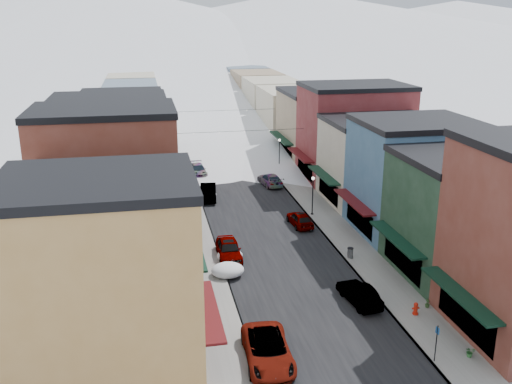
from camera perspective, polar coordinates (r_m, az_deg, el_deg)
name	(u,v)px	position (r m, az deg, el deg)	size (l,w,h in m)	color
ground	(356,384)	(33.47, 9.93, -18.42)	(600.00, 600.00, 0.00)	gray
road	(215,146)	(87.91, -4.07, 4.66)	(10.00, 160.00, 0.01)	black
sidewalk_left	(172,147)	(87.35, -8.38, 4.48)	(3.20, 160.00, 0.15)	gray
sidewalk_right	(258,143)	(88.93, 0.16, 4.90)	(3.20, 160.00, 0.15)	gray
curb_left	(182,147)	(87.43, -7.37, 4.53)	(0.10, 160.00, 0.15)	slate
curb_right	(248,144)	(88.64, -0.82, 4.86)	(0.10, 160.00, 0.15)	slate
bldg_l_yellow	(104,278)	(32.26, -14.97, -8.34)	(11.30, 8.70, 11.50)	tan
bldg_l_cream	(112,237)	(40.44, -14.21, -4.43)	(11.30, 8.20, 9.50)	beige
bldg_l_brick_near	(108,184)	(47.56, -14.56, 0.77)	(12.30, 8.20, 12.50)	maroon
bldg_l_grayblue	(119,176)	(56.17, -13.51, 1.54)	(11.30, 9.20, 9.00)	slate
bldg_l_brick_far	(112,146)	(64.70, -14.23, 4.48)	(13.30, 9.20, 11.00)	brown
bldg_l_tan	(123,132)	(74.54, -13.11, 5.85)	(11.30, 11.20, 10.00)	tan
bldg_r_green	(466,215)	(46.43, 20.27, -2.13)	(11.30, 9.20, 9.50)	#1B3923
bldg_r_blue	(413,177)	(53.75, 15.45, 1.50)	(11.30, 9.20, 10.50)	#3A6285
bldg_r_cream	(379,160)	(62.01, 12.17, 3.12)	(12.30, 9.20, 9.00)	beige
bldg_r_brick_far	(354,132)	(70.05, 9.74, 5.95)	(13.30, 9.20, 11.50)	maroon
bldg_r_tan	(321,125)	(79.17, 6.47, 6.67)	(11.30, 11.20, 9.50)	#968163
distant_blocks	(199,98)	(109.68, -5.68, 9.31)	(34.00, 55.00, 8.00)	gray
mountain_ridge	(120,23)	(302.42, -13.47, 16.09)	(670.00, 340.00, 34.00)	silver
overhead_cables	(227,120)	(74.53, -2.94, 7.21)	(16.40, 15.04, 0.04)	black
car_white_suv	(268,350)	(34.31, 1.18, -15.53)	(2.63, 5.70, 1.58)	silver
car_silver_sedan	(229,249)	(47.40, -2.75, -5.73)	(1.91, 4.75, 1.62)	#A2A5AA
car_dark_hatch	(208,192)	(62.34, -4.80, -0.01)	(1.69, 4.84, 1.60)	black
car_silver_wagon	(198,170)	(71.68, -5.84, 2.21)	(1.94, 4.78, 1.39)	#979A9E
car_green_sedan	(359,294)	(41.12, 10.26, -9.98)	(1.51, 4.32, 1.43)	black
car_gray_suv	(300,219)	(54.55, 4.41, -2.70)	(1.65, 4.10, 1.40)	gray
car_black_sedan	(270,179)	(67.21, 1.43, 1.26)	(1.95, 4.79, 1.39)	black
car_lane_silver	(209,153)	(80.62, -4.73, 3.95)	(1.59, 3.94, 1.34)	gray
car_lane_white	(216,121)	(103.36, -3.99, 7.05)	(2.68, 5.81, 1.62)	white
fire_hydrant	(416,309)	(40.39, 15.67, -11.19)	(0.51, 0.38, 0.87)	red
parking_sign	(436,340)	(35.38, 17.60, -13.97)	(0.08, 0.31, 2.32)	black
trash_can	(350,253)	(47.89, 9.40, -6.00)	(0.50, 0.50, 0.85)	#595C5F
streetlamp_near	(313,191)	(56.79, 5.70, 0.13)	(0.32, 0.32, 3.91)	black
streetlamp_far	(279,150)	(73.19, 2.35, 4.21)	(0.33, 0.33, 4.00)	black
planter_near	(470,352)	(36.97, 20.61, -14.75)	(0.55, 0.48, 0.61)	#337235
planter_far	(427,303)	(41.52, 16.77, -10.63)	(0.32, 0.32, 0.58)	#365B29
snow_pile_near	(228,270)	(44.47, -2.85, -7.78)	(2.55, 2.77, 1.08)	white
snow_pile_mid	(230,255)	(47.20, -2.65, -6.33)	(2.14, 2.52, 0.90)	white
snow_pile_far	(207,194)	(62.72, -4.96, -0.24)	(2.19, 2.55, 0.92)	white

